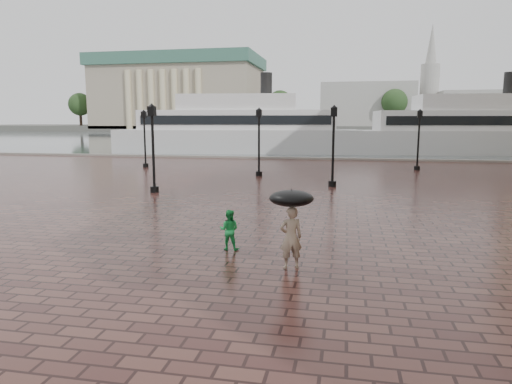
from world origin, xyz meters
TOP-DOWN VIEW (x-y plane):
  - ground at (0.00, 0.00)m, footprint 300.00×300.00m
  - harbour_water at (0.00, 92.00)m, footprint 240.00×240.00m
  - quay_edge at (0.00, 32.00)m, footprint 80.00×0.60m
  - far_shore at (0.00, 160.00)m, footprint 300.00×60.00m
  - museum at (-55.00, 144.61)m, footprint 57.00×32.50m
  - distant_skyline at (48.14, 150.00)m, footprint 102.50×22.00m
  - far_trees at (0.00, 138.00)m, footprint 188.00×8.00m
  - street_lamps at (-1.60, 17.60)m, footprint 21.44×14.44m
  - adult_pedestrian at (2.44, -0.93)m, footprint 0.67×0.56m
  - child_pedestrian at (0.50, 0.38)m, footprint 0.57×0.45m
  - ferry_near at (-8.72, 39.99)m, footprint 28.26×10.03m
  - ferry_far at (17.77, 42.90)m, footprint 27.66×9.30m
  - umbrella at (2.44, -0.93)m, footprint 1.10×1.10m

SIDE VIEW (x-z plane):
  - ground at x=0.00m, z-range 0.00..0.00m
  - harbour_water at x=0.00m, z-range 0.00..0.00m
  - quay_edge at x=0.00m, z-range -0.15..0.15m
  - child_pedestrian at x=0.50m, z-range 0.00..1.17m
  - adult_pedestrian at x=2.44m, z-range 0.00..1.58m
  - far_shore at x=0.00m, z-range 0.00..2.00m
  - umbrella at x=2.44m, z-range 1.23..2.34m
  - street_lamps at x=-1.60m, z-range 0.13..4.53m
  - ferry_far at x=17.77m, z-range -1.78..7.12m
  - ferry_near at x=-8.72m, z-range -1.81..7.26m
  - far_trees at x=0.00m, z-range 2.67..16.17m
  - distant_skyline at x=48.14m, z-range -7.05..25.95m
  - museum at x=-55.00m, z-range 0.91..26.91m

